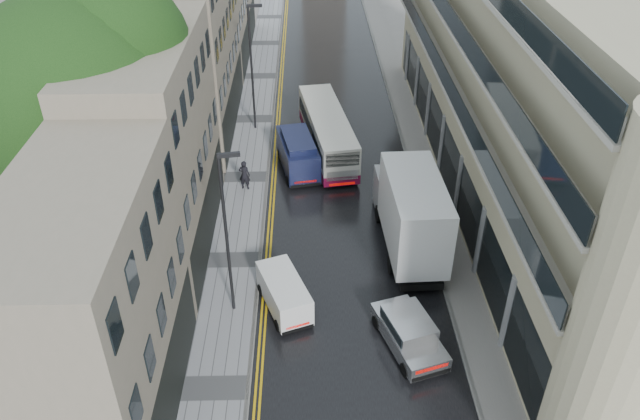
{
  "coord_description": "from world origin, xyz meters",
  "views": [
    {
      "loc": [
        -2.04,
        -6.05,
        20.17
      ],
      "look_at": [
        -1.48,
        18.0,
        3.94
      ],
      "focal_mm": 35.0,
      "sensor_mm": 36.0,
      "label": 1
    }
  ],
  "objects_px": {
    "lamp_post_far": "(252,70)",
    "tree_far": "(148,52)",
    "tree_near": "(81,135)",
    "pedestrian": "(244,175)",
    "navy_van": "(288,167)",
    "white_lorry": "(393,236)",
    "lamp_post_near": "(227,238)",
    "cream_bus": "(319,154)",
    "silver_hatchback": "(406,362)",
    "white_van": "(278,316)"
  },
  "relations": [
    {
      "from": "lamp_post_far",
      "to": "tree_far",
      "type": "bearing_deg",
      "value": -170.97
    },
    {
      "from": "lamp_post_far",
      "to": "tree_near",
      "type": "bearing_deg",
      "value": -117.9
    },
    {
      "from": "tree_far",
      "to": "pedestrian",
      "type": "bearing_deg",
      "value": -47.07
    },
    {
      "from": "tree_far",
      "to": "navy_van",
      "type": "distance_m",
      "value": 12.08
    },
    {
      "from": "white_lorry",
      "to": "lamp_post_far",
      "type": "distance_m",
      "value": 18.1
    },
    {
      "from": "tree_far",
      "to": "lamp_post_near",
      "type": "distance_m",
      "value": 18.76
    },
    {
      "from": "tree_near",
      "to": "lamp_post_near",
      "type": "xyz_separation_m",
      "value": [
        6.95,
        -4.43,
        -2.75
      ]
    },
    {
      "from": "cream_bus",
      "to": "white_lorry",
      "type": "height_order",
      "value": "white_lorry"
    },
    {
      "from": "navy_van",
      "to": "lamp_post_near",
      "type": "relative_size",
      "value": 0.6
    },
    {
      "from": "tree_near",
      "to": "white_lorry",
      "type": "relative_size",
      "value": 1.61
    },
    {
      "from": "tree_far",
      "to": "lamp_post_far",
      "type": "bearing_deg",
      "value": 11.63
    },
    {
      "from": "white_lorry",
      "to": "pedestrian",
      "type": "relative_size",
      "value": 4.6
    },
    {
      "from": "silver_hatchback",
      "to": "tree_near",
      "type": "bearing_deg",
      "value": 131.55
    },
    {
      "from": "white_van",
      "to": "cream_bus",
      "type": "bearing_deg",
      "value": 60.95
    },
    {
      "from": "tree_near",
      "to": "silver_hatchback",
      "type": "bearing_deg",
      "value": -30.62
    },
    {
      "from": "white_van",
      "to": "navy_van",
      "type": "relative_size",
      "value": 0.75
    },
    {
      "from": "lamp_post_far",
      "to": "navy_van",
      "type": "bearing_deg",
      "value": -74.35
    },
    {
      "from": "cream_bus",
      "to": "pedestrian",
      "type": "relative_size",
      "value": 5.29
    },
    {
      "from": "tree_far",
      "to": "white_van",
      "type": "bearing_deg",
      "value": -64.95
    },
    {
      "from": "white_lorry",
      "to": "pedestrian",
      "type": "height_order",
      "value": "white_lorry"
    },
    {
      "from": "cream_bus",
      "to": "navy_van",
      "type": "distance_m",
      "value": 2.34
    },
    {
      "from": "silver_hatchback",
      "to": "pedestrian",
      "type": "distance_m",
      "value": 16.57
    },
    {
      "from": "white_lorry",
      "to": "lamp_post_far",
      "type": "xyz_separation_m",
      "value": [
        -7.8,
        16.19,
        2.17
      ]
    },
    {
      "from": "white_lorry",
      "to": "pedestrian",
      "type": "distance_m",
      "value": 11.3
    },
    {
      "from": "white_van",
      "to": "lamp_post_near",
      "type": "distance_m",
      "value": 4.18
    },
    {
      "from": "white_lorry",
      "to": "navy_van",
      "type": "bearing_deg",
      "value": 119.51
    },
    {
      "from": "tree_near",
      "to": "pedestrian",
      "type": "height_order",
      "value": "tree_near"
    },
    {
      "from": "tree_far",
      "to": "lamp_post_far",
      "type": "distance_m",
      "value": 6.84
    },
    {
      "from": "pedestrian",
      "to": "lamp_post_far",
      "type": "xyz_separation_m",
      "value": [
        0.09,
        8.2,
        3.4
      ]
    },
    {
      "from": "cream_bus",
      "to": "white_van",
      "type": "height_order",
      "value": "cream_bus"
    },
    {
      "from": "white_lorry",
      "to": "silver_hatchback",
      "type": "xyz_separation_m",
      "value": [
        -0.17,
        -6.66,
        -1.48
      ]
    },
    {
      "from": "pedestrian",
      "to": "lamp_post_far",
      "type": "bearing_deg",
      "value": -77.23
    },
    {
      "from": "lamp_post_near",
      "to": "tree_far",
      "type": "bearing_deg",
      "value": 101.77
    },
    {
      "from": "white_van",
      "to": "navy_van",
      "type": "bearing_deg",
      "value": 68.59
    },
    {
      "from": "cream_bus",
      "to": "white_lorry",
      "type": "distance_m",
      "value": 10.5
    },
    {
      "from": "tree_far",
      "to": "pedestrian",
      "type": "distance_m",
      "value": 10.71
    },
    {
      "from": "lamp_post_near",
      "to": "lamp_post_far",
      "type": "relative_size",
      "value": 0.94
    },
    {
      "from": "tree_near",
      "to": "white_van",
      "type": "distance_m",
      "value": 12.36
    },
    {
      "from": "silver_hatchback",
      "to": "tree_far",
      "type": "bearing_deg",
      "value": 105.4
    },
    {
      "from": "white_lorry",
      "to": "pedestrian",
      "type": "xyz_separation_m",
      "value": [
        -7.89,
        8.0,
        -1.23
      ]
    },
    {
      "from": "tree_near",
      "to": "white_van",
      "type": "relative_size",
      "value": 3.77
    },
    {
      "from": "lamp_post_near",
      "to": "cream_bus",
      "type": "bearing_deg",
      "value": 62.08
    },
    {
      "from": "white_van",
      "to": "pedestrian",
      "type": "distance_m",
      "value": 12.15
    },
    {
      "from": "cream_bus",
      "to": "tree_near",
      "type": "bearing_deg",
      "value": -153.01
    },
    {
      "from": "white_lorry",
      "to": "cream_bus",
      "type": "bearing_deg",
      "value": 106.65
    },
    {
      "from": "tree_far",
      "to": "navy_van",
      "type": "bearing_deg",
      "value": -35.18
    },
    {
      "from": "tree_near",
      "to": "lamp_post_far",
      "type": "bearing_deg",
      "value": 64.7
    },
    {
      "from": "tree_near",
      "to": "lamp_post_near",
      "type": "distance_m",
      "value": 8.68
    },
    {
      "from": "tree_far",
      "to": "silver_hatchback",
      "type": "relative_size",
      "value": 2.96
    },
    {
      "from": "pedestrian",
      "to": "lamp_post_near",
      "type": "height_order",
      "value": "lamp_post_near"
    }
  ]
}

